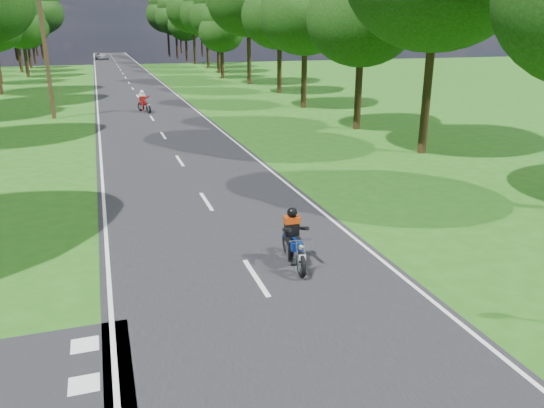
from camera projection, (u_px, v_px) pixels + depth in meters
name	position (u px, v px, depth m)	size (l,w,h in m)	color
ground	(284.00, 321.00, 10.66)	(160.00, 160.00, 0.00)	#1F5112
main_road	(129.00, 83.00, 55.77)	(7.00, 140.00, 0.02)	black
road_markings	(129.00, 84.00, 54.04)	(7.40, 140.00, 0.01)	silver
treeline	(130.00, 3.00, 62.65)	(40.00, 115.35, 14.78)	black
telegraph_pole	(46.00, 53.00, 32.88)	(1.20, 0.26, 8.00)	#382616
rider_near_blue	(294.00, 238.00, 12.93)	(0.57, 1.71, 1.43)	navy
rider_far_red	(144.00, 101.00, 36.28)	(0.59, 1.78, 1.49)	#AE0D13
distant_car	(102.00, 56.00, 94.05)	(1.47, 3.65, 1.24)	silver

